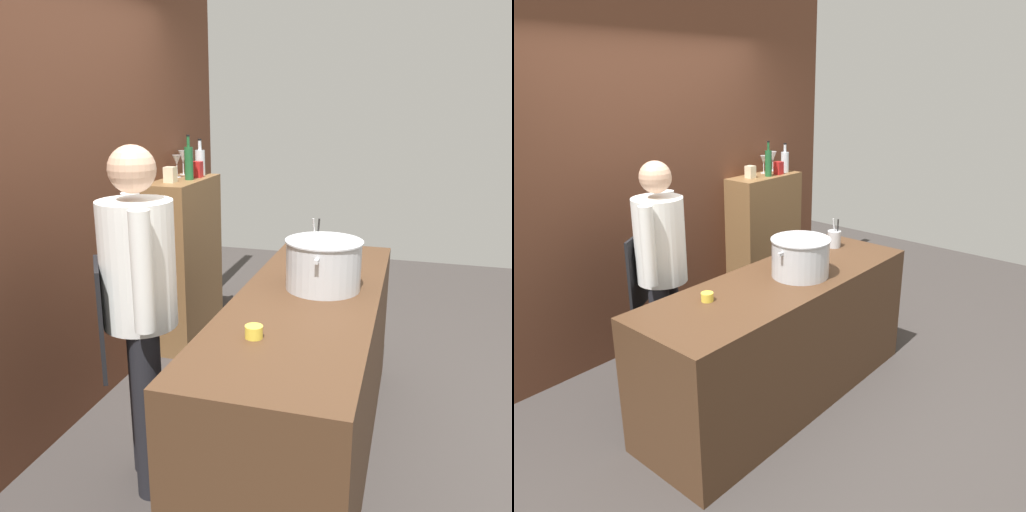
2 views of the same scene
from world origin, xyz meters
TOP-DOWN VIEW (x-y plane):
  - ground_plane at (0.00, 0.00)m, footprint 8.00×8.00m
  - brick_back_panel at (0.00, 1.40)m, footprint 4.40×0.10m
  - prep_counter at (0.00, 0.00)m, footprint 2.13×0.70m
  - bar_cabinet at (1.19, 1.19)m, footprint 0.76×0.32m
  - chef at (-0.44, 0.70)m, footprint 0.46×0.41m
  - stockpot_large at (0.13, -0.05)m, footprint 0.46×0.40m
  - utensil_crock at (0.79, 0.12)m, footprint 0.10×0.10m
  - butter_jar at (-0.56, 0.11)m, footprint 0.08×0.08m
  - wine_bottle_clear at (1.46, 1.15)m, footprint 0.08×0.08m
  - wine_bottle_green at (1.19, 1.13)m, footprint 0.06×0.06m
  - wine_glass_wide at (1.28, 1.27)m, footprint 0.07×0.07m
  - wine_glass_tall at (1.44, 1.29)m, footprint 0.07×0.07m
  - spice_tin_cream at (1.02, 1.21)m, footprint 0.08×0.08m
  - spice_tin_red at (1.33, 1.13)m, footprint 0.07×0.07m

SIDE VIEW (x-z plane):
  - ground_plane at x=0.00m, z-range 0.00..0.00m
  - prep_counter at x=0.00m, z-range 0.00..0.90m
  - bar_cabinet at x=1.19m, z-range 0.00..1.28m
  - butter_jar at x=-0.56m, z-range 0.90..0.95m
  - chef at x=-0.44m, z-range 0.13..1.79m
  - utensil_crock at x=0.79m, z-range 0.85..1.08m
  - stockpot_large at x=0.13m, z-range 0.90..1.16m
  - spice_tin_cream at x=1.02m, z-range 1.28..1.39m
  - spice_tin_red at x=1.33m, z-range 1.28..1.40m
  - wine_bottle_clear at x=1.46m, z-range 1.24..1.52m
  - wine_glass_wide at x=1.28m, z-range 1.32..1.49m
  - wine_bottle_green at x=1.19m, z-range 1.24..1.57m
  - wine_glass_tall at x=1.44m, z-range 1.32..1.51m
  - brick_back_panel at x=0.00m, z-range 0.00..3.00m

